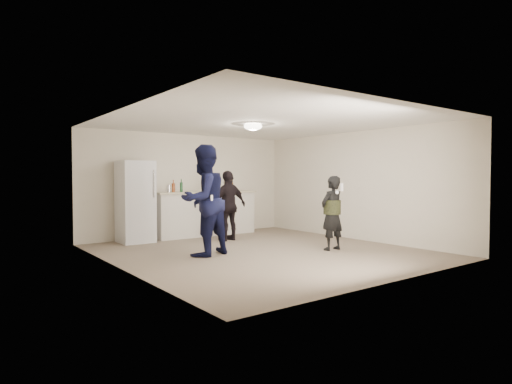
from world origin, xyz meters
TOP-DOWN VIEW (x-y plane):
  - floor at (0.00, 0.00)m, footprint 6.00×6.00m
  - ceiling at (0.00, 0.00)m, footprint 6.00×6.00m
  - wall_back at (0.00, 3.00)m, footprint 6.00×0.00m
  - wall_front at (0.00, -3.00)m, footprint 6.00×0.00m
  - wall_left at (-2.75, 0.00)m, footprint 0.00×6.00m
  - wall_right at (2.75, 0.00)m, footprint 0.00×6.00m
  - counter at (0.28, 2.67)m, footprint 2.60×0.56m
  - counter_top at (0.28, 2.67)m, footprint 2.68×0.64m
  - fridge at (-1.54, 2.60)m, footprint 0.70×0.70m
  - fridge_handle at (-1.26, 2.23)m, footprint 0.02×0.02m
  - ceiling_dome at (0.00, 0.30)m, footprint 0.36×0.36m
  - shaker at (-0.73, 2.60)m, footprint 0.08×0.08m
  - man at (-1.13, 0.29)m, footprint 1.16×1.01m
  - woman at (1.20, -0.70)m, footprint 0.54×0.35m
  - camo_shorts at (1.20, -0.70)m, footprint 0.34×0.34m
  - spectator at (0.27, 1.59)m, footprint 0.97×0.47m
  - remote_man at (-1.13, 0.01)m, footprint 0.04×0.04m
  - nunchuk_man at (-1.01, 0.04)m, footprint 0.07×0.07m
  - remote_woman at (1.20, -0.95)m, footprint 0.04×0.04m
  - nunchuk_woman at (1.10, -0.92)m, footprint 0.07×0.07m
  - bottle_cluster at (0.20, 2.69)m, footprint 1.63×0.26m

SIDE VIEW (x-z plane):
  - floor at x=0.00m, z-range 0.00..0.00m
  - counter at x=0.28m, z-range 0.00..1.05m
  - woman at x=1.20m, z-range 0.00..1.47m
  - spectator at x=0.27m, z-range 0.00..1.59m
  - camo_shorts at x=1.20m, z-range 0.71..0.99m
  - fridge at x=-1.54m, z-range 0.00..1.80m
  - nunchuk_man at x=-1.01m, z-range 0.95..1.01m
  - man at x=-1.13m, z-range 0.00..2.04m
  - remote_man at x=-1.13m, z-range 0.98..1.12m
  - counter_top at x=0.28m, z-range 1.05..1.09m
  - nunchuk_woman at x=1.10m, z-range 1.11..1.18m
  - shaker at x=-0.73m, z-range 1.09..1.26m
  - bottle_cluster at x=0.20m, z-range 1.06..1.34m
  - wall_back at x=0.00m, z-range -1.75..4.25m
  - wall_front at x=0.00m, z-range -1.75..4.25m
  - wall_left at x=-2.75m, z-range -1.75..4.25m
  - wall_right at x=2.75m, z-range -1.75..4.25m
  - remote_woman at x=1.20m, z-range 1.18..1.32m
  - fridge_handle at x=-1.26m, z-range 1.00..1.60m
  - ceiling_dome at x=0.00m, z-range 2.37..2.53m
  - ceiling at x=0.00m, z-range 2.50..2.50m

